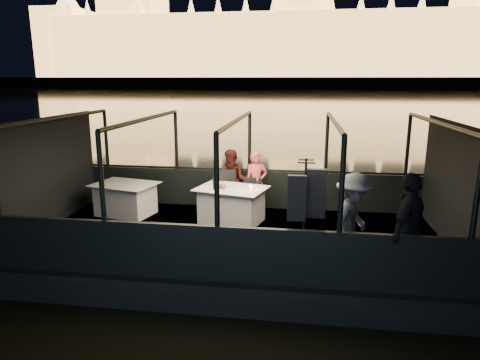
# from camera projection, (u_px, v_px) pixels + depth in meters

# --- Properties ---
(river_water) EXTENTS (500.00, 500.00, 0.00)m
(river_water) POSITION_uv_depth(u_px,v_px,m) (297.00, 97.00, 85.72)
(river_water) COLOR black
(river_water) RESTS_ON ground
(boat_hull) EXTENTS (8.60, 4.40, 1.00)m
(boat_hull) POSITION_uv_depth(u_px,v_px,m) (237.00, 259.00, 8.69)
(boat_hull) COLOR black
(boat_hull) RESTS_ON river_water
(boat_deck) EXTENTS (8.00, 4.00, 0.04)m
(boat_deck) POSITION_uv_depth(u_px,v_px,m) (237.00, 236.00, 8.58)
(boat_deck) COLOR black
(boat_deck) RESTS_ON boat_hull
(gunwale_port) EXTENTS (8.00, 0.08, 0.90)m
(gunwale_port) POSITION_uv_depth(u_px,v_px,m) (249.00, 189.00, 10.39)
(gunwale_port) COLOR black
(gunwale_port) RESTS_ON boat_deck
(gunwale_starboard) EXTENTS (8.00, 0.08, 0.90)m
(gunwale_starboard) POSITION_uv_depth(u_px,v_px,m) (218.00, 254.00, 6.54)
(gunwale_starboard) COLOR black
(gunwale_starboard) RESTS_ON boat_deck
(cabin_glass_port) EXTENTS (8.00, 0.02, 1.40)m
(cabin_glass_port) POSITION_uv_depth(u_px,v_px,m) (250.00, 142.00, 10.13)
(cabin_glass_port) COLOR #99B2B2
(cabin_glass_port) RESTS_ON gunwale_port
(cabin_glass_starboard) EXTENTS (8.00, 0.02, 1.40)m
(cabin_glass_starboard) POSITION_uv_depth(u_px,v_px,m) (217.00, 181.00, 6.28)
(cabin_glass_starboard) COLOR #99B2B2
(cabin_glass_starboard) RESTS_ON gunwale_starboard
(cabin_roof_glass) EXTENTS (8.00, 4.00, 0.02)m
(cabin_roof_glass) POSITION_uv_depth(u_px,v_px,m) (237.00, 120.00, 8.04)
(cabin_roof_glass) COLOR #99B2B2
(cabin_roof_glass) RESTS_ON boat_deck
(end_wall_fore) EXTENTS (0.02, 4.00, 2.30)m
(end_wall_fore) POSITION_uv_depth(u_px,v_px,m) (47.00, 173.00, 8.86)
(end_wall_fore) COLOR black
(end_wall_fore) RESTS_ON boat_deck
(end_wall_aft) EXTENTS (0.02, 4.00, 2.30)m
(end_wall_aft) POSITION_uv_depth(u_px,v_px,m) (455.00, 187.00, 7.75)
(end_wall_aft) COLOR black
(end_wall_aft) RESTS_ON boat_deck
(canopy_ribs) EXTENTS (8.00, 4.00, 2.30)m
(canopy_ribs) POSITION_uv_depth(u_px,v_px,m) (237.00, 180.00, 8.31)
(canopy_ribs) COLOR black
(canopy_ribs) RESTS_ON boat_deck
(embankment) EXTENTS (400.00, 140.00, 6.00)m
(embankment) POSITION_uv_depth(u_px,v_px,m) (301.00, 84.00, 210.67)
(embankment) COLOR #423D33
(embankment) RESTS_ON ground
(parliament_building) EXTENTS (220.00, 32.00, 60.00)m
(parliament_building) POSITION_uv_depth(u_px,v_px,m) (302.00, 13.00, 170.49)
(parliament_building) COLOR #F2D18C
(parliament_building) RESTS_ON embankment
(dining_table_central) EXTENTS (1.67, 1.38, 0.77)m
(dining_table_central) POSITION_uv_depth(u_px,v_px,m) (232.00, 205.00, 9.31)
(dining_table_central) COLOR silver
(dining_table_central) RESTS_ON boat_deck
(dining_table_aft) EXTENTS (1.57, 1.28, 0.73)m
(dining_table_aft) POSITION_uv_depth(u_px,v_px,m) (126.00, 198.00, 9.83)
(dining_table_aft) COLOR white
(dining_table_aft) RESTS_ON boat_deck
(chair_port_left) EXTENTS (0.62, 0.62, 1.01)m
(chair_port_left) POSITION_uv_depth(u_px,v_px,m) (224.00, 196.00, 9.77)
(chair_port_left) COLOR black
(chair_port_left) RESTS_ON boat_deck
(chair_port_right) EXTENTS (0.45, 0.45, 0.85)m
(chair_port_right) POSITION_uv_depth(u_px,v_px,m) (252.00, 197.00, 9.68)
(chair_port_right) COLOR black
(chair_port_right) RESTS_ON boat_deck
(coat_stand) EXTENTS (0.61, 0.54, 1.88)m
(coat_stand) POSITION_uv_depth(u_px,v_px,m) (304.00, 218.00, 6.80)
(coat_stand) COLOR black
(coat_stand) RESTS_ON boat_deck
(person_woman_coral) EXTENTS (0.60, 0.49, 1.43)m
(person_woman_coral) POSITION_uv_depth(u_px,v_px,m) (256.00, 181.00, 9.93)
(person_woman_coral) COLOR #EA5558
(person_woman_coral) RESTS_ON boat_deck
(person_man_maroon) EXTENTS (0.79, 0.65, 1.48)m
(person_man_maroon) POSITION_uv_depth(u_px,v_px,m) (232.00, 180.00, 9.96)
(person_man_maroon) COLOR #401712
(person_man_maroon) RESTS_ON boat_deck
(passenger_stripe) EXTENTS (0.98, 1.20, 1.62)m
(passenger_stripe) POSITION_uv_depth(u_px,v_px,m) (353.00, 219.00, 6.90)
(passenger_stripe) COLOR silver
(passenger_stripe) RESTS_ON boat_deck
(passenger_dark) EXTENTS (0.93, 1.09, 1.75)m
(passenger_dark) POSITION_uv_depth(u_px,v_px,m) (408.00, 231.00, 6.37)
(passenger_dark) COLOR black
(passenger_dark) RESTS_ON boat_deck
(wine_bottle) EXTENTS (0.08, 0.08, 0.31)m
(wine_bottle) POSITION_uv_depth(u_px,v_px,m) (214.00, 183.00, 9.05)
(wine_bottle) COLOR #133414
(wine_bottle) RESTS_ON dining_table_central
(bread_basket) EXTENTS (0.25, 0.25, 0.08)m
(bread_basket) POSITION_uv_depth(u_px,v_px,m) (221.00, 186.00, 9.20)
(bread_basket) COLOR brown
(bread_basket) RESTS_ON dining_table_central
(amber_candle) EXTENTS (0.07, 0.07, 0.08)m
(amber_candle) POSITION_uv_depth(u_px,v_px,m) (251.00, 188.00, 9.06)
(amber_candle) COLOR #F8943E
(amber_candle) RESTS_ON dining_table_central
(plate_near) EXTENTS (0.26, 0.26, 0.01)m
(plate_near) POSITION_uv_depth(u_px,v_px,m) (256.00, 191.00, 8.97)
(plate_near) COLOR white
(plate_near) RESTS_ON dining_table_central
(plate_far) EXTENTS (0.29, 0.29, 0.01)m
(plate_far) POSITION_uv_depth(u_px,v_px,m) (229.00, 186.00, 9.35)
(plate_far) COLOR silver
(plate_far) RESTS_ON dining_table_central
(wine_glass_white) EXTENTS (0.07, 0.07, 0.18)m
(wine_glass_white) POSITION_uv_depth(u_px,v_px,m) (223.00, 186.00, 9.02)
(wine_glass_white) COLOR silver
(wine_glass_white) RESTS_ON dining_table_central
(wine_glass_red) EXTENTS (0.07, 0.07, 0.19)m
(wine_glass_red) POSITION_uv_depth(u_px,v_px,m) (257.00, 183.00, 9.29)
(wine_glass_red) COLOR white
(wine_glass_red) RESTS_ON dining_table_central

